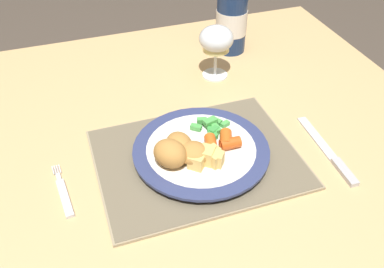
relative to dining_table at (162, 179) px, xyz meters
The scene contains 11 objects.
dining_table is the anchor object (origin of this frame).
placemat 0.12m from the dining_table, 44.27° to the right, with size 0.38×0.29×0.01m.
dinner_plate 0.13m from the dining_table, 39.10° to the right, with size 0.26×0.26×0.02m.
breaded_croquettes 0.15m from the dining_table, 74.32° to the right, with size 0.12×0.10×0.05m.
green_beans_pile 0.16m from the dining_table, ahead, with size 0.08×0.10×0.02m.
glazed_carrots 0.17m from the dining_table, 31.79° to the right, with size 0.07×0.06×0.02m.
fork 0.22m from the dining_table, 161.19° to the right, with size 0.03×0.13×0.01m.
table_knife 0.34m from the dining_table, 23.11° to the right, with size 0.03×0.21×0.01m.
wine_glass 0.34m from the dining_table, 46.98° to the left, with size 0.08×0.08×0.13m.
bottle 0.47m from the dining_table, 48.61° to the left, with size 0.08×0.08×0.29m.
roast_potatoes 0.17m from the dining_table, 56.12° to the right, with size 0.07×0.05×0.03m.
Camera 1 is at (-0.14, -0.61, 1.30)m, focal length 40.00 mm.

